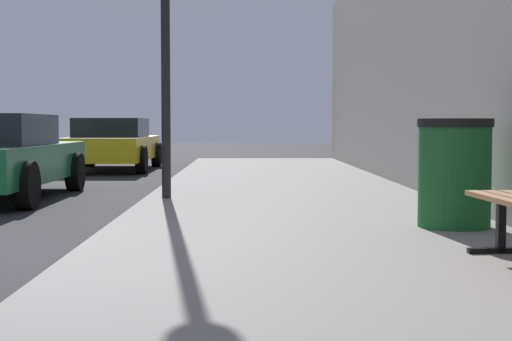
{
  "coord_description": "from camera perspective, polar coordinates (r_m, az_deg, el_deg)",
  "views": [
    {
      "loc": [
        3.33,
        -5.83,
        1.12
      ],
      "look_at": [
        3.42,
        0.28,
        0.75
      ],
      "focal_mm": 53.37,
      "sensor_mm": 36.0,
      "label": 1
    }
  ],
  "objects": [
    {
      "name": "car_yellow",
      "position": [
        18.9,
        -10.66,
        1.98
      ],
      "size": [
        1.98,
        4.57,
        1.27
      ],
      "color": "yellow",
      "rests_on": "ground_plane"
    },
    {
      "name": "trash_bin",
      "position": [
        7.4,
        14.65,
        -0.15
      ],
      "size": [
        0.71,
        0.71,
        1.02
      ],
      "color": "#195926",
      "rests_on": "sidewalk"
    },
    {
      "name": "sidewalk",
      "position": [
        5.96,
        5.63,
        -6.63
      ],
      "size": [
        4.0,
        32.0,
        0.15
      ],
      "primitive_type": "cube",
      "color": "gray",
      "rests_on": "ground_plane"
    }
  ]
}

